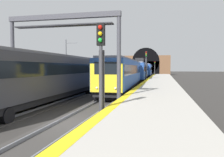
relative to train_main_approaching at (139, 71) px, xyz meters
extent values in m
plane|color=#302D2B|center=(-34.15, 0.00, -2.29)|extent=(320.00, 320.00, 0.00)
cube|color=#ADA89E|center=(-34.15, -4.25, -1.75)|extent=(112.00, 4.48, 1.07)
cube|color=yellow|center=(-34.15, -2.26, -1.22)|extent=(112.00, 0.50, 0.01)
cube|color=#383533|center=(-34.15, 0.00, -2.26)|extent=(160.00, 2.69, 0.06)
cube|color=gray|center=(-34.15, 0.72, -2.15)|extent=(160.00, 0.07, 0.15)
cube|color=gray|center=(-34.15, -0.72, -2.15)|extent=(160.00, 0.07, 0.15)
cube|color=gray|center=(-34.15, 3.83, -2.15)|extent=(160.00, 0.07, 0.15)
cube|color=#264C99|center=(-18.57, 0.00, 0.12)|extent=(18.38, 3.30, 2.79)
cube|color=black|center=(-18.57, 0.00, 0.48)|extent=(17.65, 3.30, 0.98)
cube|color=slate|center=(-18.57, 0.00, 1.61)|extent=(17.82, 2.86, 0.20)
cube|color=black|center=(-18.57, 0.00, -1.47)|extent=(18.00, 2.95, 0.53)
cylinder|color=black|center=(-26.48, -0.22, -1.81)|extent=(1.03, 2.58, 0.96)
cylinder|color=black|center=(-24.68, -0.17, -1.81)|extent=(1.03, 2.58, 0.96)
cylinder|color=black|center=(-12.45, 0.17, -1.81)|extent=(1.03, 2.58, 0.96)
cylinder|color=black|center=(-10.66, 0.22, -1.81)|extent=(1.03, 2.58, 0.96)
cube|color=yellow|center=(-27.76, -0.26, -0.12)|extent=(0.20, 2.67, 2.32)
cube|color=black|center=(-27.81, -0.26, 0.67)|extent=(0.09, 1.95, 1.00)
sphere|color=#F2EACC|center=(-27.80, -1.02, -0.93)|extent=(0.20, 0.20, 0.20)
sphere|color=#F2EACC|center=(-27.84, 0.50, -0.93)|extent=(0.20, 0.20, 0.20)
cube|color=#264C99|center=(0.23, 0.00, 0.12)|extent=(18.38, 3.30, 2.79)
cube|color=black|center=(0.23, 0.00, 0.45)|extent=(17.65, 3.30, 0.88)
cube|color=slate|center=(0.23, 0.00, 1.61)|extent=(17.82, 2.86, 0.20)
cube|color=black|center=(0.23, 0.00, -1.47)|extent=(18.00, 2.95, 0.53)
cylinder|color=black|center=(-7.83, -0.23, -1.81)|extent=(1.03, 2.58, 0.96)
cylinder|color=black|center=(-6.03, -0.18, -1.81)|extent=(1.03, 2.58, 0.96)
cylinder|color=black|center=(6.49, 0.18, -1.81)|extent=(1.03, 2.58, 0.96)
cylinder|color=black|center=(8.29, 0.23, -1.81)|extent=(1.03, 2.58, 0.96)
cube|color=#264C99|center=(19.03, 0.00, 0.12)|extent=(18.38, 3.30, 2.79)
cube|color=black|center=(19.03, 0.00, 0.40)|extent=(17.65, 3.30, 0.84)
cube|color=slate|center=(19.03, 0.00, 1.61)|extent=(17.82, 2.86, 0.20)
cube|color=black|center=(19.03, 0.00, -1.47)|extent=(18.00, 2.95, 0.53)
cylinder|color=black|center=(10.94, -0.23, -1.81)|extent=(1.03, 2.58, 0.96)
cylinder|color=black|center=(12.74, -0.18, -1.81)|extent=(1.03, 2.58, 0.96)
cylinder|color=black|center=(25.32, 0.18, -1.81)|extent=(1.03, 2.58, 0.96)
cylinder|color=black|center=(27.12, 0.23, -1.81)|extent=(1.03, 2.58, 0.96)
cube|color=black|center=(0.23, 0.00, 2.16)|extent=(1.35, 1.70, 0.90)
cube|color=#333338|center=(-27.96, 4.55, 0.15)|extent=(19.40, 2.94, 2.96)
cube|color=black|center=(-27.96, 4.55, 0.62)|extent=(18.62, 2.96, 0.90)
cube|color=slate|center=(-27.96, 4.55, 1.73)|extent=(18.81, 2.51, 0.20)
cube|color=black|center=(-27.96, 4.55, -1.52)|extent=(19.01, 2.60, 0.50)
cylinder|color=black|center=(-21.04, 4.59, -1.83)|extent=(0.92, 2.59, 0.90)
cylinder|color=black|center=(-19.24, 4.61, -1.83)|extent=(0.92, 2.59, 0.90)
cube|color=#333338|center=(-8.09, 4.55, 0.15)|extent=(19.40, 2.94, 2.96)
cube|color=black|center=(-8.09, 4.55, 0.45)|extent=(18.62, 2.96, 0.88)
cube|color=slate|center=(-8.09, 4.55, 1.73)|extent=(18.81, 2.51, 0.20)
cube|color=black|center=(-8.09, 4.55, -1.52)|extent=(19.01, 2.60, 0.50)
cylinder|color=black|center=(-16.36, 4.49, -1.83)|extent=(0.92, 2.59, 0.90)
cylinder|color=black|center=(-14.56, 4.50, -1.83)|extent=(0.92, 2.59, 0.90)
cylinder|color=black|center=(-1.62, 4.59, -1.83)|extent=(0.92, 2.59, 0.90)
cylinder|color=black|center=(0.18, 4.60, -1.83)|extent=(0.92, 2.59, 0.90)
cube|color=#333338|center=(11.79, 4.55, 0.15)|extent=(19.40, 2.94, 2.96)
cube|color=black|center=(11.79, 4.55, 0.53)|extent=(18.62, 2.96, 1.05)
cube|color=slate|center=(11.79, 4.55, 1.73)|extent=(18.81, 2.51, 0.20)
cube|color=black|center=(11.79, 4.55, -1.52)|extent=(19.01, 2.60, 0.50)
cylinder|color=black|center=(3.10, 4.49, -1.83)|extent=(0.92, 2.59, 0.90)
cylinder|color=black|center=(4.90, 4.50, -1.83)|extent=(0.92, 2.59, 0.90)
cylinder|color=black|center=(18.68, 4.59, -1.83)|extent=(0.92, 2.59, 0.90)
cylinder|color=black|center=(20.48, 4.61, -1.83)|extent=(0.92, 2.59, 0.90)
cylinder|color=#38383D|center=(-34.83, -1.82, -0.26)|extent=(0.16, 0.16, 4.06)
cube|color=black|center=(-34.83, -1.82, 2.30)|extent=(0.20, 0.38, 1.05)
cube|color=#38383D|center=(-34.69, -1.82, -0.26)|extent=(0.04, 0.28, 3.65)
sphere|color=red|center=(-34.96, -1.82, 2.62)|extent=(0.20, 0.20, 0.20)
sphere|color=yellow|center=(-34.96, -1.82, 2.32)|extent=(0.20, 0.20, 0.20)
sphere|color=green|center=(-34.96, -1.82, 2.02)|extent=(0.20, 0.20, 0.20)
cylinder|color=#38383D|center=(-6.10, -1.82, 0.10)|extent=(0.16, 0.16, 4.76)
cube|color=black|center=(-6.10, -1.82, 3.00)|extent=(0.20, 0.38, 1.05)
cube|color=#38383D|center=(-5.96, -1.82, 0.10)|extent=(0.04, 0.28, 4.29)
sphere|color=red|center=(-6.23, -1.82, 3.33)|extent=(0.20, 0.20, 0.20)
sphere|color=yellow|center=(-6.23, -1.82, 3.03)|extent=(0.20, 0.20, 0.20)
sphere|color=green|center=(-6.23, -1.82, 2.73)|extent=(0.20, 0.20, 0.20)
cylinder|color=#38383D|center=(33.82, -1.82, -0.23)|extent=(0.16, 0.16, 4.11)
cube|color=black|center=(33.82, -1.82, 2.35)|extent=(0.20, 0.38, 1.05)
cube|color=#38383D|center=(33.96, -1.82, -0.23)|extent=(0.04, 0.28, 3.70)
sphere|color=red|center=(33.69, -1.82, 2.67)|extent=(0.20, 0.20, 0.20)
sphere|color=yellow|center=(33.69, -1.82, 2.37)|extent=(0.20, 0.20, 0.20)
sphere|color=green|center=(33.69, -1.82, 2.07)|extent=(0.20, 0.20, 0.20)
cylinder|color=#3F3F47|center=(-30.34, 6.35, 0.93)|extent=(0.28, 0.28, 6.43)
cylinder|color=#3F3F47|center=(-30.34, -1.81, 0.93)|extent=(0.28, 0.28, 6.43)
cube|color=#3F3F47|center=(-30.34, 2.27, 4.32)|extent=(0.36, 8.44, 0.35)
cube|color=#2D2D33|center=(-30.34, 2.27, 3.69)|extent=(0.70, 7.34, 0.08)
cube|color=brown|center=(47.45, 2.27, 1.63)|extent=(2.55, 19.53, 7.82)
cube|color=black|center=(46.12, 2.27, 0.45)|extent=(0.12, 10.94, 5.48)
cylinder|color=black|center=(46.12, 2.27, 3.19)|extent=(0.12, 10.94, 10.94)
cylinder|color=#595B60|center=(-9.75, 11.44, 1.57)|extent=(0.22, 0.22, 7.72)
cylinder|color=#595B60|center=(-9.75, 10.40, 4.84)|extent=(0.08, 2.08, 0.08)
camera|label=1|loc=(-45.12, -4.73, 0.74)|focal=35.85mm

